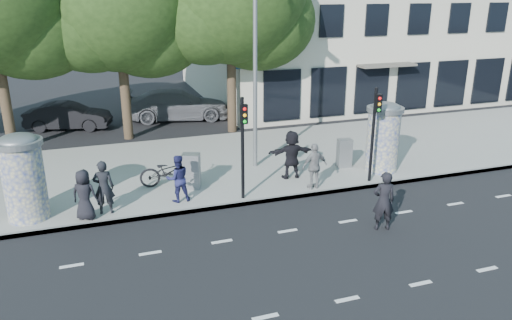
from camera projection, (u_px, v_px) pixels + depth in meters
name	position (u px, v px, depth m)	size (l,w,h in m)	color
ground	(307.00, 254.00, 13.41)	(120.00, 120.00, 0.00)	black
sidewalk	(230.00, 163.00, 20.09)	(40.00, 8.00, 0.15)	gray
curb	(263.00, 201.00, 16.56)	(40.00, 0.10, 0.16)	slate
lane_dash_near	(347.00, 299.00, 11.44)	(32.00, 0.12, 0.01)	silver
lane_dash_far	(288.00, 231.00, 14.66)	(32.00, 0.12, 0.01)	silver
ad_column_left	(23.00, 175.00, 14.73)	(1.36, 1.36, 2.65)	beige
ad_column_right	(383.00, 135.00, 18.70)	(1.36, 1.36, 2.65)	beige
traffic_pole_near	(243.00, 138.00, 15.89)	(0.22, 0.31, 3.40)	black
traffic_pole_far	(374.00, 126.00, 17.36)	(0.22, 0.31, 3.40)	black
street_lamp	(256.00, 46.00, 18.02)	(0.25, 0.93, 8.00)	slate
tree_near_left	(117.00, 5.00, 21.71)	(6.80, 6.80, 8.97)	#38281C
building	(350.00, 0.00, 32.99)	(20.30, 15.85, 12.00)	beige
ped_a	(84.00, 195.00, 14.85)	(0.77, 0.50, 1.57)	black
ped_b	(104.00, 187.00, 15.21)	(0.63, 0.41, 1.72)	black
ped_c	(178.00, 178.00, 16.12)	(0.76, 0.60, 1.57)	#1F214F
ped_e	(315.00, 166.00, 17.15)	(0.95, 0.54, 1.63)	gray
ped_f	(292.00, 154.00, 18.10)	(1.66, 0.60, 1.79)	black
man_road	(384.00, 201.00, 14.50)	(0.66, 0.43, 1.80)	black
bicycle	(169.00, 171.00, 17.47)	(2.07, 0.72, 1.09)	black
cabinet_left	(191.00, 171.00, 17.24)	(0.60, 0.43, 1.24)	gray
cabinet_right	(344.00, 153.00, 19.33)	(0.53, 0.39, 1.11)	gray
car_mid	(68.00, 116.00, 25.01)	(4.10, 1.43, 1.35)	black
car_right	(177.00, 105.00, 26.88)	(5.54, 2.25, 1.61)	slate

